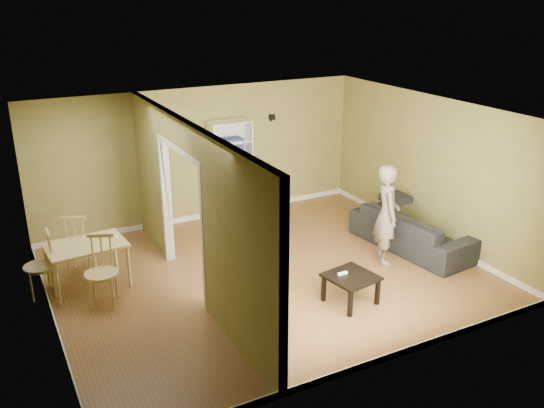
{
  "coord_description": "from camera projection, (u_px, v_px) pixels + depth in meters",
  "views": [
    {
      "loc": [
        -3.75,
        -7.37,
        4.28
      ],
      "look_at": [
        0.2,
        0.2,
        1.1
      ],
      "focal_mm": 38.0,
      "sensor_mm": 36.0,
      "label": 1
    }
  ],
  "objects": [
    {
      "name": "coffee_table",
      "position": [
        351.0,
        280.0,
        8.27
      ],
      "size": [
        0.66,
        0.66,
        0.44
      ],
      "rotation": [
        0.0,
        0.0,
        0.17
      ],
      "color": "black",
      "rests_on": "ground"
    },
    {
      "name": "dining_table",
      "position": [
        86.0,
        249.0,
        8.63
      ],
      "size": [
        1.14,
        0.76,
        0.71
      ],
      "rotation": [
        0.0,
        0.0,
        0.08
      ],
      "color": "beige",
      "rests_on": "ground"
    },
    {
      "name": "paper_box_navy_c",
      "position": [
        231.0,
        143.0,
        11.06
      ],
      "size": [
        0.44,
        0.29,
        0.22
      ],
      "primitive_type": "cube",
      "color": "navy",
      "rests_on": "bookshelf"
    },
    {
      "name": "chair_left",
      "position": [
        39.0,
        265.0,
        8.42
      ],
      "size": [
        0.47,
        0.47,
        1.01
      ],
      "primitive_type": null,
      "rotation": [
        0.0,
        0.0,
        -1.58
      ],
      "color": "#D9B583",
      "rests_on": "ground"
    },
    {
      "name": "partition",
      "position": [
        192.0,
        211.0,
        8.27
      ],
      "size": [
        0.22,
        5.5,
        2.6
      ],
      "primitive_type": null,
      "color": "olive",
      "rests_on": "ground"
    },
    {
      "name": "wall_speaker",
      "position": [
        272.0,
        117.0,
        11.46
      ],
      "size": [
        0.1,
        0.1,
        0.1
      ],
      "primitive_type": "cube",
      "color": "black",
      "rests_on": "room_shell"
    },
    {
      "name": "bookshelf",
      "position": [
        230.0,
        170.0,
        11.29
      ],
      "size": [
        0.82,
        0.36,
        1.95
      ],
      "color": "white",
      "rests_on": "ground"
    },
    {
      "name": "game_controller",
      "position": [
        343.0,
        273.0,
        8.28
      ],
      "size": [
        0.15,
        0.04,
        0.03
      ],
      "primitive_type": "cube",
      "color": "white",
      "rests_on": "coffee_table"
    },
    {
      "name": "chair_near",
      "position": [
        101.0,
        272.0,
        8.18
      ],
      "size": [
        0.62,
        0.62,
        1.04
      ],
      "primitive_type": null,
      "rotation": [
        0.0,
        0.0,
        -0.4
      ],
      "color": "tan",
      "rests_on": "ground"
    },
    {
      "name": "paper_box_navy_b",
      "position": [
        231.0,
        155.0,
        11.14
      ],
      "size": [
        0.42,
        0.27,
        0.22
      ],
      "primitive_type": "cube",
      "color": "navy",
      "rests_on": "bookshelf"
    },
    {
      "name": "paper_box_navy_a",
      "position": [
        231.0,
        192.0,
        11.41
      ],
      "size": [
        0.42,
        0.27,
        0.21
      ],
      "primitive_type": "cube",
      "color": "#151D4C",
      "rests_on": "bookshelf"
    },
    {
      "name": "room_shell",
      "position": [
        266.0,
        198.0,
        8.79
      ],
      "size": [
        6.5,
        6.5,
        6.5
      ],
      "color": "brown",
      "rests_on": "ground"
    },
    {
      "name": "sofa",
      "position": [
        412.0,
        225.0,
        10.02
      ],
      "size": [
        2.38,
        1.23,
        0.87
      ],
      "primitive_type": "imported",
      "rotation": [
        0.0,
        0.0,
        1.69
      ],
      "color": "#2F2F34",
      "rests_on": "ground"
    },
    {
      "name": "chair_far",
      "position": [
        80.0,
        242.0,
        9.12
      ],
      "size": [
        0.63,
        0.63,
        1.05
      ],
      "primitive_type": null,
      "rotation": [
        0.0,
        0.0,
        2.72
      ],
      "color": "tan",
      "rests_on": "ground"
    },
    {
      "name": "paper_box_teal",
      "position": [
        230.0,
        174.0,
        11.26
      ],
      "size": [
        0.45,
        0.29,
        0.23
      ],
      "primitive_type": "cube",
      "color": "#28737B",
      "rests_on": "bookshelf"
    },
    {
      "name": "person",
      "position": [
        387.0,
        206.0,
        9.34
      ],
      "size": [
        0.89,
        0.81,
        1.98
      ],
      "primitive_type": "imported",
      "rotation": [
        0.0,
        0.0,
        1.15
      ],
      "color": "slate",
      "rests_on": "ground"
    }
  ]
}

